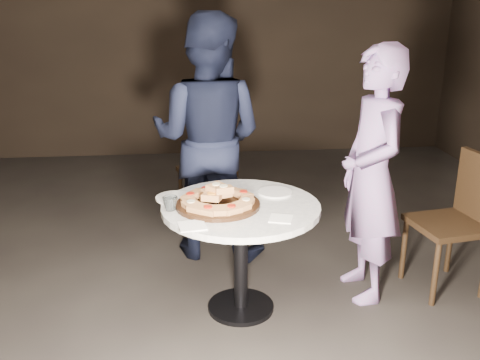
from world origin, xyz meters
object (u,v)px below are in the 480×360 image
object	(u,v)px
serving_board	(218,205)
table	(241,225)
chair_right	(462,213)
chair_far	(209,167)
diner_navy	(208,139)
focaccia_pile	(218,198)
water_glass	(170,204)
diner_teal	(371,176)

from	to	relation	value
serving_board	table	bearing A→B (deg)	7.11
chair_right	chair_far	bearing A→B (deg)	-136.62
table	chair_far	distance (m)	1.32
diner_navy	chair_right	bearing A→B (deg)	176.36
focaccia_pile	chair_right	size ratio (longest dim) A/B	0.48
water_glass	chair_far	distance (m)	1.40
serving_board	diner_navy	world-z (taller)	diner_navy
water_glass	diner_navy	xyz separation A→B (m)	(0.25, 0.87, 0.14)
table	chair_right	bearing A→B (deg)	5.85
diner_teal	chair_far	bearing A→B (deg)	-145.64
focaccia_pile	diner_navy	xyz separation A→B (m)	(-0.02, 0.84, 0.13)
water_glass	diner_teal	world-z (taller)	diner_teal
diner_teal	table	bearing A→B (deg)	-84.46
water_glass	diner_teal	xyz separation A→B (m)	(1.19, 0.18, 0.06)
table	focaccia_pile	size ratio (longest dim) A/B	2.70
chair_right	diner_navy	xyz separation A→B (m)	(-1.56, 0.68, 0.35)
table	diner_teal	xyz separation A→B (m)	(0.80, 0.13, 0.23)
water_glass	focaccia_pile	bearing A→B (deg)	7.11
serving_board	water_glass	size ratio (longest dim) A/B	5.65
serving_board	chair_far	bearing A→B (deg)	89.72
focaccia_pile	diner_teal	bearing A→B (deg)	8.78
table	chair_far	size ratio (longest dim) A/B	1.31
focaccia_pile	chair_far	bearing A→B (deg)	89.70
chair_far	diner_teal	bearing A→B (deg)	111.94
water_glass	chair_right	world-z (taller)	chair_right
table	diner_navy	bearing A→B (deg)	100.31
serving_board	focaccia_pile	distance (m)	0.04
serving_board	chair_far	size ratio (longest dim) A/B	0.55
diner_navy	diner_teal	bearing A→B (deg)	163.70
chair_right	diner_teal	world-z (taller)	diner_teal
table	chair_right	world-z (taller)	chair_right
chair_far	diner_teal	distance (m)	1.52
chair_right	diner_navy	world-z (taller)	diner_navy
table	diner_teal	world-z (taller)	diner_teal
water_glass	diner_navy	distance (m)	0.92
table	diner_navy	size ratio (longest dim) A/B	0.66
water_glass	diner_teal	size ratio (longest dim) A/B	0.05
chair_right	water_glass	bearing A→B (deg)	-93.33
table	diner_navy	xyz separation A→B (m)	(-0.15, 0.82, 0.31)
chair_far	chair_right	distance (m)	1.93
chair_far	diner_teal	xyz separation A→B (m)	(0.92, -1.18, 0.28)
serving_board	water_glass	bearing A→B (deg)	-173.36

